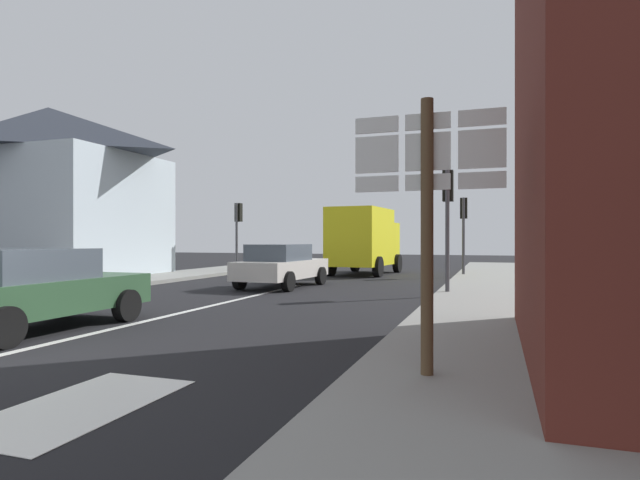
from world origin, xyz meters
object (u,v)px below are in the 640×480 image
sedan_far (281,265)px  traffic_light_near_right (448,203)px  traffic_light_far_left (238,221)px  sedan_near (33,288)px  route_sign_post (427,207)px  delivery_truck (364,239)px  traffic_light_far_right (464,218)px

sedan_far → traffic_light_near_right: 6.03m
traffic_light_far_left → sedan_far: bearing=-51.5°
sedan_near → route_sign_post: (7.12, -1.23, 1.24)m
delivery_truck → traffic_light_near_right: 9.31m
delivery_truck → traffic_light_far_right: size_ratio=1.49×
traffic_light_far_left → traffic_light_far_right: size_ratio=0.99×
delivery_truck → sedan_near: bearing=-97.1°
traffic_light_far_left → route_sign_post: bearing=-56.1°
sedan_near → traffic_light_far_right: 17.46m
sedan_far → delivery_truck: 7.30m
sedan_near → traffic_light_far_left: (-4.08, 15.43, 1.76)m
traffic_light_far_right → traffic_light_near_right: 7.83m
traffic_light_far_left → traffic_light_far_right: traffic_light_far_right is taller
route_sign_post → sedan_far: bearing=120.8°
sedan_near → traffic_light_far_left: size_ratio=1.23×
traffic_light_near_right → sedan_far: bearing=170.6°
sedan_far → route_sign_post: 12.20m
traffic_light_near_right → route_sign_post: bearing=-86.4°
traffic_light_far_left → traffic_light_far_right: bearing=3.6°
route_sign_post → traffic_light_far_right: size_ratio=0.93×
traffic_light_far_left → delivery_truck: bearing=8.5°
route_sign_post → traffic_light_near_right: (-0.59, 9.50, 0.69)m
sedan_near → traffic_light_far_right: traffic_light_far_right is taller
delivery_truck → traffic_light_far_right: bearing=-3.2°
delivery_truck → route_sign_post: route_sign_post is taller
delivery_truck → traffic_light_far_left: (-6.10, -0.91, 0.87)m
sedan_far → traffic_light_far_right: bearing=50.8°
sedan_near → delivery_truck: 16.49m
route_sign_post → traffic_light_far_right: (-0.59, 17.33, 0.54)m
route_sign_post → traffic_light_far_right: 17.35m
traffic_light_near_right → delivery_truck: bearing=119.1°
traffic_light_far_right → route_sign_post: bearing=-88.1°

